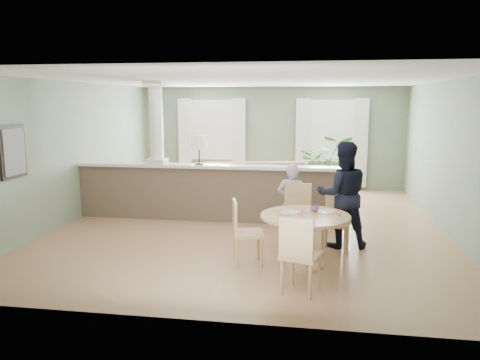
% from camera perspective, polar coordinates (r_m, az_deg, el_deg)
% --- Properties ---
extents(ground, '(8.00, 8.00, 0.00)m').
position_cam_1_polar(ground, '(8.96, 1.37, -5.45)').
color(ground, tan).
rests_on(ground, ground).
extents(room_shell, '(7.02, 8.02, 2.71)m').
position_cam_1_polar(room_shell, '(9.29, 1.74, 6.42)').
color(room_shell, gray).
rests_on(room_shell, ground).
extents(pony_wall, '(5.32, 0.38, 2.70)m').
position_cam_1_polar(pony_wall, '(9.17, -4.57, -0.60)').
color(pony_wall, brown).
rests_on(pony_wall, ground).
extents(sofa, '(3.29, 1.88, 0.90)m').
position_cam_1_polar(sofa, '(10.80, 2.10, -0.40)').
color(sofa, '#8A674B').
rests_on(sofa, ground).
extents(houseplant, '(1.43, 1.26, 1.51)m').
position_cam_1_polar(houseplant, '(11.78, 10.52, 1.78)').
color(houseplant, '#2F6026').
rests_on(houseplant, ground).
extents(dining_table, '(1.25, 1.25, 0.86)m').
position_cam_1_polar(dining_table, '(6.65, 7.98, -5.50)').
color(dining_table, tan).
rests_on(dining_table, ground).
extents(chair_far_boy, '(0.53, 0.53, 1.02)m').
position_cam_1_polar(chair_far_boy, '(7.59, 6.85, -3.92)').
color(chair_far_boy, tan).
rests_on(chair_far_boy, ground).
extents(chair_far_man, '(0.49, 0.49, 0.92)m').
position_cam_1_polar(chair_far_man, '(7.49, 11.69, -4.63)').
color(chair_far_man, tan).
rests_on(chair_far_man, ground).
extents(chair_near, '(0.55, 0.55, 0.98)m').
position_cam_1_polar(chair_near, '(5.72, 7.23, -8.70)').
color(chair_near, tan).
rests_on(chair_near, ground).
extents(chair_side, '(0.51, 0.51, 0.93)m').
position_cam_1_polar(chair_side, '(6.72, 0.35, -6.03)').
color(chair_side, tan).
rests_on(chair_side, ground).
extents(child_person, '(0.50, 0.35, 1.32)m').
position_cam_1_polar(child_person, '(7.80, 6.30, -2.80)').
color(child_person, '#A1A1A6').
rests_on(child_person, ground).
extents(man_person, '(0.90, 0.75, 1.70)m').
position_cam_1_polar(man_person, '(7.63, 12.41, -1.76)').
color(man_person, black).
rests_on(man_person, ground).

